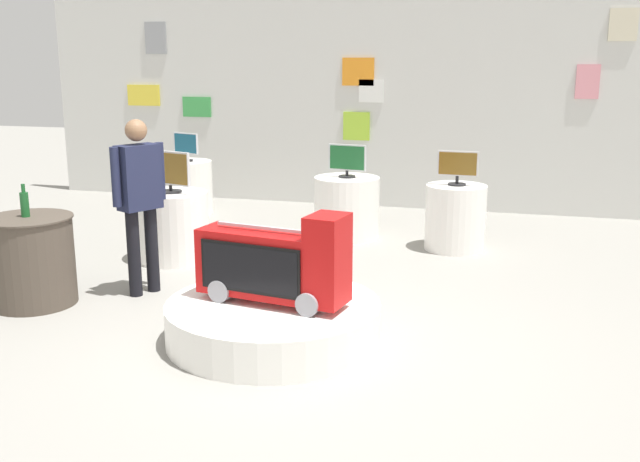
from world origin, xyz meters
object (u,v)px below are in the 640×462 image
(tv_on_left_rear, at_px, (458,166))
(bottle_on_side_table, at_px, (25,204))
(display_pedestal_far_right, at_px, (172,226))
(novelty_firetruck_tv, at_px, (275,265))
(tv_on_far_right, at_px, (170,171))
(tv_on_right_rear, at_px, (186,145))
(display_pedestal_center_rear, at_px, (347,208))
(shopper_browsing_near_truck, at_px, (140,194))
(display_pedestal_right_rear, at_px, (187,187))
(main_display_pedestal, at_px, (273,321))
(tv_on_center_rear, at_px, (347,160))
(display_pedestal_left_rear, at_px, (455,217))
(side_table_round, at_px, (31,260))

(tv_on_left_rear, distance_m, bottle_on_side_table, 4.59)
(display_pedestal_far_right, bearing_deg, novelty_firetruck_tv, -46.83)
(tv_on_far_right, bearing_deg, tv_on_left_rear, 23.18)
(tv_on_right_rear, xyz_separation_m, bottle_on_side_table, (0.31, -3.95, -0.05))
(display_pedestal_center_rear, distance_m, shopper_browsing_near_truck, 3.01)
(display_pedestal_right_rear, relative_size, bottle_on_side_table, 2.57)
(novelty_firetruck_tv, xyz_separation_m, display_pedestal_far_right, (-1.84, 1.96, -0.24))
(tv_on_left_rear, distance_m, display_pedestal_far_right, 3.26)
(tv_on_left_rear, height_order, shopper_browsing_near_truck, shopper_browsing_near_truck)
(main_display_pedestal, xyz_separation_m, tv_on_center_rear, (-0.20, 3.43, 0.81))
(tv_on_right_rear, bearing_deg, display_pedestal_far_right, -68.77)
(novelty_firetruck_tv, relative_size, tv_on_far_right, 2.34)
(display_pedestal_left_rear, relative_size, bottle_on_side_table, 2.57)
(novelty_firetruck_tv, height_order, tv_on_center_rear, tv_on_center_rear)
(display_pedestal_far_right, bearing_deg, display_pedestal_left_rear, 23.18)
(display_pedestal_center_rear, height_order, tv_on_right_rear, tv_on_right_rear)
(tv_on_far_right, bearing_deg, display_pedestal_left_rear, 23.25)
(tv_on_left_rear, relative_size, display_pedestal_far_right, 0.59)
(tv_on_right_rear, height_order, bottle_on_side_table, tv_on_right_rear)
(display_pedestal_far_right, height_order, shopper_browsing_near_truck, shopper_browsing_near_truck)
(display_pedestal_right_rear, distance_m, tv_on_far_right, 2.52)
(tv_on_center_rear, height_order, bottle_on_side_table, tv_on_center_rear)
(display_pedestal_far_right, height_order, tv_on_far_right, tv_on_far_right)
(novelty_firetruck_tv, height_order, bottle_on_side_table, bottle_on_side_table)
(main_display_pedestal, xyz_separation_m, tv_on_right_rear, (-2.70, 4.22, 0.82))
(display_pedestal_center_rear, distance_m, tv_on_center_rear, 0.59)
(novelty_firetruck_tv, relative_size, display_pedestal_center_rear, 1.55)
(display_pedestal_center_rear, height_order, tv_on_center_rear, tv_on_center_rear)
(tv_on_center_rear, distance_m, tv_on_far_right, 2.19)
(tv_on_far_right, bearing_deg, tv_on_center_rear, 42.61)
(display_pedestal_left_rear, distance_m, display_pedestal_far_right, 3.21)
(novelty_firetruck_tv, bearing_deg, tv_on_right_rear, 122.74)
(tv_on_right_rear, distance_m, display_pedestal_far_right, 2.51)
(display_pedestal_center_rear, relative_size, display_pedestal_right_rear, 1.06)
(display_pedestal_left_rear, relative_size, tv_on_center_rear, 1.58)
(tv_on_far_right, height_order, shopper_browsing_near_truck, shopper_browsing_near_truck)
(display_pedestal_right_rear, bearing_deg, display_pedestal_left_rear, -14.80)
(bottle_on_side_table, relative_size, shopper_browsing_near_truck, 0.18)
(novelty_firetruck_tv, bearing_deg, bottle_on_side_table, 173.34)
(display_pedestal_right_rear, height_order, display_pedestal_far_right, same)
(display_pedestal_center_rear, relative_size, side_table_round, 0.99)
(tv_on_right_rear, distance_m, shopper_browsing_near_truck, 3.61)
(tv_on_far_right, bearing_deg, bottle_on_side_table, -108.99)
(tv_on_center_rear, distance_m, display_pedestal_right_rear, 2.69)
(novelty_firetruck_tv, xyz_separation_m, display_pedestal_right_rear, (-2.72, 4.24, -0.24))
(display_pedestal_left_rear, xyz_separation_m, tv_on_left_rear, (0.00, -0.00, 0.59))
(tv_on_right_rear, height_order, side_table_round, tv_on_right_rear)
(display_pedestal_far_right, xyz_separation_m, bottle_on_side_table, (-0.58, -1.68, 0.55))
(tv_on_left_rear, xyz_separation_m, tv_on_right_rear, (-3.84, 1.01, 0.00))
(tv_on_center_rear, xyz_separation_m, bottle_on_side_table, (-2.19, -3.16, -0.04))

